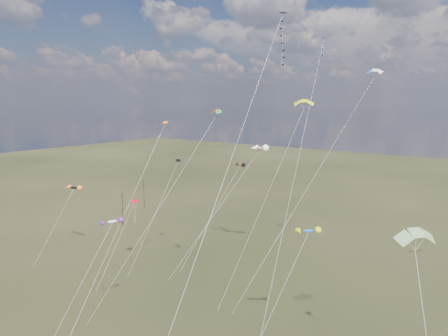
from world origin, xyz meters
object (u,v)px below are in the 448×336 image
Objects in this scene: utility_pole_near at (123,209)px; utility_pole_far at (144,193)px; parafoil_yellow at (304,102)px; novelty_black_orange at (74,188)px; diamond_black_high at (274,60)px.

utility_pole_near is 1.00× the size of utility_pole_far.
parafoil_yellow reaches higher than utility_pole_far.
parafoil_yellow is (45.99, -2.56, 24.57)m from utility_pole_near.
novelty_black_orange is at bearing -65.20° from utility_pole_far.
diamond_black_high is at bearing -20.75° from utility_pole_near.
utility_pole_near is at bearing 176.81° from parafoil_yellow.
novelty_black_orange is (-40.04, -13.63, -16.02)m from parafoil_yellow.
utility_pole_far is 0.21× the size of diamond_black_high.
diamond_black_high is (49.93, -18.91, 29.06)m from utility_pole_near.
diamond_black_high reaches higher than novelty_black_orange.
utility_pole_near is 0.27× the size of parafoil_yellow.
utility_pole_far is at bearing 119.74° from utility_pole_near.
parafoil_yellow reaches higher than utility_pole_near.
utility_pole_far is 72.69m from diamond_black_high.
novelty_black_orange reaches higher than utility_pole_near.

